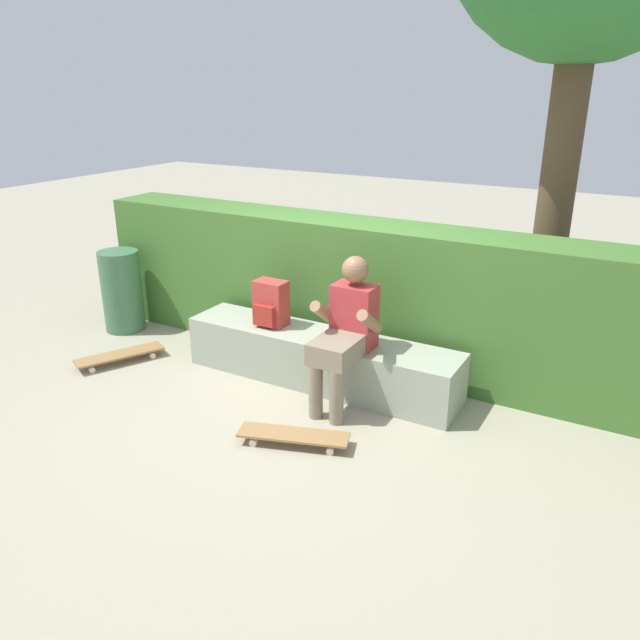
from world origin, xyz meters
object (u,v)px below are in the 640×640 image
at_px(person_skater, 346,329).
at_px(trash_bin, 122,291).
at_px(skateboard_beside_bench, 120,355).
at_px(backpack_on_bench, 271,304).
at_px(skateboard_near_person, 293,435).
at_px(bench_main, 320,359).

distance_m(person_skater, trash_bin, 2.78).
distance_m(skateboard_beside_bench, trash_bin, 0.94).
bearing_deg(backpack_on_bench, skateboard_near_person, -49.39).
relative_size(person_skater, skateboard_beside_bench, 1.48).
bearing_deg(skateboard_near_person, skateboard_beside_bench, 169.60).
bearing_deg(person_skater, backpack_on_bench, 166.02).
relative_size(skateboard_beside_bench, trash_bin, 0.96).
height_order(bench_main, skateboard_near_person, bench_main).
xyz_separation_m(skateboard_near_person, trash_bin, (-2.73, 1.03, 0.35)).
distance_m(person_skater, skateboard_beside_bench, 2.27).
relative_size(person_skater, backpack_on_bench, 2.98).
height_order(skateboard_near_person, trash_bin, trash_bin).
xyz_separation_m(backpack_on_bench, trash_bin, (-1.91, 0.08, -0.22)).
relative_size(skateboard_near_person, trash_bin, 0.98).
bearing_deg(bench_main, skateboard_near_person, -71.24).
xyz_separation_m(bench_main, trash_bin, (-2.40, 0.07, 0.20)).
height_order(skateboard_near_person, skateboard_beside_bench, same).
bearing_deg(backpack_on_bench, bench_main, 1.10).
bearing_deg(backpack_on_bench, trash_bin, 177.57).
xyz_separation_m(bench_main, skateboard_beside_bench, (-1.81, -0.57, -0.15)).
relative_size(skateboard_near_person, backpack_on_bench, 2.06).
height_order(skateboard_beside_bench, backpack_on_bench, backpack_on_bench).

